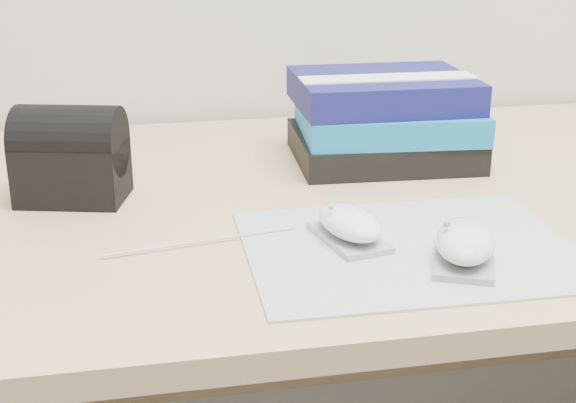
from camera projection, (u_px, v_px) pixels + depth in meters
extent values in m
cube|color=tan|center=(327.00, 200.00, 1.09)|extent=(1.60, 0.80, 0.03)
cube|color=tan|center=(278.00, 309.00, 1.57)|extent=(1.52, 0.03, 0.35)
cube|color=gray|center=(409.00, 248.00, 0.90)|extent=(0.37, 0.29, 0.00)
cube|color=#9E9EA0|center=(349.00, 238.00, 0.91)|extent=(0.08, 0.12, 0.01)
ellipsoid|color=white|center=(350.00, 222.00, 0.91)|extent=(0.08, 0.12, 0.03)
ellipsoid|color=gray|center=(331.00, 208.00, 0.90)|extent=(0.01, 0.01, 0.01)
cube|color=gray|center=(464.00, 258.00, 0.86)|extent=(0.10, 0.13, 0.01)
ellipsoid|color=silver|center=(465.00, 240.00, 0.85)|extent=(0.10, 0.13, 0.03)
ellipsoid|color=gray|center=(447.00, 224.00, 0.84)|extent=(0.01, 0.01, 0.01)
cylinder|color=silver|center=(202.00, 241.00, 0.91)|extent=(0.22, 0.04, 0.00)
cube|color=black|center=(383.00, 146.00, 1.21)|extent=(0.27, 0.22, 0.04)
cube|color=#0F74AC|center=(388.00, 119.00, 1.19)|extent=(0.27, 0.22, 0.04)
cube|color=#121354|center=(382.00, 90.00, 1.18)|extent=(0.26, 0.21, 0.04)
cube|color=white|center=(388.00, 78.00, 1.15)|extent=(0.26, 0.06, 0.00)
cube|color=black|center=(72.00, 171.00, 1.04)|extent=(0.15, 0.12, 0.08)
cylinder|color=black|center=(69.00, 141.00, 1.02)|extent=(0.15, 0.12, 0.09)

